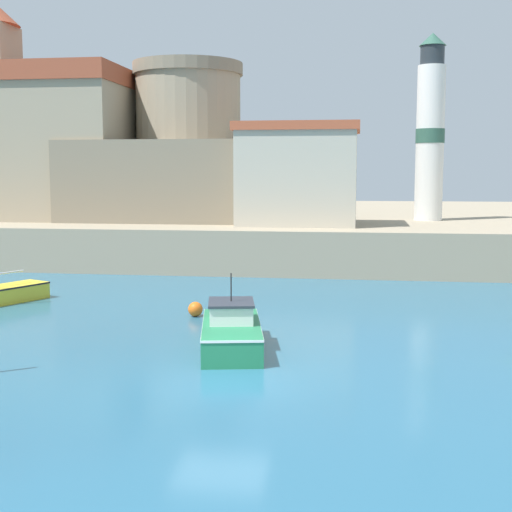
{
  "coord_description": "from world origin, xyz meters",
  "views": [
    {
      "loc": [
        3.56,
        -18.04,
        5.6
      ],
      "look_at": [
        -0.75,
        11.92,
        2.0
      ],
      "focal_mm": 50.0,
      "sensor_mm": 36.0,
      "label": 1
    }
  ],
  "objects_px": {
    "mooring_buoy": "(195,309)",
    "harbor_shed_mid_row": "(298,174)",
    "church": "(79,142)",
    "fortress": "(189,167)",
    "lighthouse": "(430,131)",
    "motorboat_green_0": "(231,330)"
  },
  "relations": [
    {
      "from": "motorboat_green_0",
      "to": "lighthouse",
      "type": "relative_size",
      "value": 0.48
    },
    {
      "from": "lighthouse",
      "to": "church",
      "type": "bearing_deg",
      "value": 173.06
    },
    {
      "from": "motorboat_green_0",
      "to": "harbor_shed_mid_row",
      "type": "distance_m",
      "value": 20.68
    },
    {
      "from": "mooring_buoy",
      "to": "harbor_shed_mid_row",
      "type": "relative_size",
      "value": 0.08
    },
    {
      "from": "church",
      "to": "fortress",
      "type": "relative_size",
      "value": 1.32
    },
    {
      "from": "lighthouse",
      "to": "mooring_buoy",
      "type": "bearing_deg",
      "value": -117.51
    },
    {
      "from": "church",
      "to": "harbor_shed_mid_row",
      "type": "distance_m",
      "value": 18.6
    },
    {
      "from": "motorboat_green_0",
      "to": "lighthouse",
      "type": "bearing_deg",
      "value": 71.51
    },
    {
      "from": "mooring_buoy",
      "to": "harbor_shed_mid_row",
      "type": "height_order",
      "value": "harbor_shed_mid_row"
    },
    {
      "from": "church",
      "to": "fortress",
      "type": "xyz_separation_m",
      "value": [
        8.63,
        -2.0,
        -1.81
      ]
    },
    {
      "from": "motorboat_green_0",
      "to": "harbor_shed_mid_row",
      "type": "relative_size",
      "value": 0.79
    },
    {
      "from": "fortress",
      "to": "lighthouse",
      "type": "bearing_deg",
      "value": -3.56
    },
    {
      "from": "motorboat_green_0",
      "to": "fortress",
      "type": "xyz_separation_m",
      "value": [
        -7.61,
        26.1,
        5.36
      ]
    },
    {
      "from": "mooring_buoy",
      "to": "lighthouse",
      "type": "relative_size",
      "value": 0.05
    },
    {
      "from": "lighthouse",
      "to": "harbor_shed_mid_row",
      "type": "height_order",
      "value": "lighthouse"
    },
    {
      "from": "mooring_buoy",
      "to": "fortress",
      "type": "bearing_deg",
      "value": 104.02
    },
    {
      "from": "motorboat_green_0",
      "to": "church",
      "type": "relative_size",
      "value": 0.31
    },
    {
      "from": "motorboat_green_0",
      "to": "mooring_buoy",
      "type": "relative_size",
      "value": 9.88
    },
    {
      "from": "mooring_buoy",
      "to": "lighthouse",
      "type": "bearing_deg",
      "value": 62.49
    },
    {
      "from": "fortress",
      "to": "lighthouse",
      "type": "xyz_separation_m",
      "value": [
        16.0,
        -1.0,
        2.23
      ]
    },
    {
      "from": "fortress",
      "to": "mooring_buoy",
      "type": "bearing_deg",
      "value": -75.98
    },
    {
      "from": "church",
      "to": "lighthouse",
      "type": "height_order",
      "value": "church"
    }
  ]
}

